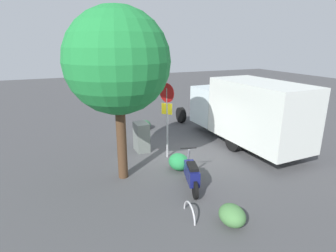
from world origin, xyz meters
TOP-DOWN VIEW (x-y plane):
  - ground_plane at (0.00, 0.00)m, footprint 60.00×60.00m
  - box_truck_near at (0.20, -3.58)m, footprint 8.13×2.43m
  - motorcycle at (-2.55, 0.59)m, footprint 1.77×0.75m
  - stop_sign at (0.14, 0.31)m, footprint 0.71×0.33m
  - street_tree at (-0.87, 2.43)m, footprint 3.39×3.39m
  - utility_cabinet at (1.26, 1.05)m, footprint 0.79×0.55m
  - bike_rack_hoop at (-3.89, 1.34)m, footprint 0.85×0.15m
  - shrub_near_sign at (-1.09, 0.36)m, footprint 0.89×0.73m
  - shrub_mid_verge at (-4.63, 0.48)m, footprint 0.80×0.66m
  - shrub_by_tree at (4.17, -0.07)m, footprint 0.75×0.62m

SIDE VIEW (x-z plane):
  - ground_plane at x=0.00m, z-range 0.00..0.00m
  - bike_rack_hoop at x=-3.89m, z-range -0.43..0.43m
  - shrub_by_tree at x=4.17m, z-range 0.00..0.51m
  - shrub_mid_verge at x=-4.63m, z-range 0.00..0.55m
  - shrub_near_sign at x=-1.09m, z-range 0.00..0.61m
  - motorcycle at x=-2.55m, z-range -0.08..1.12m
  - utility_cabinet at x=1.26m, z-range 0.00..1.26m
  - box_truck_near at x=0.20m, z-range 0.14..3.17m
  - stop_sign at x=0.14m, z-range 0.51..3.60m
  - street_tree at x=-0.87m, z-range 1.14..6.86m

